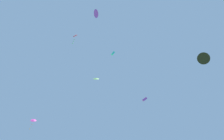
{
  "coord_description": "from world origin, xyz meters",
  "views": [
    {
      "loc": [
        -0.29,
        -4.2,
        1.77
      ],
      "look_at": [
        0.32,
        14.89,
        14.13
      ],
      "focal_mm": 31.7,
      "sensor_mm": 36.0,
      "label": 1
    }
  ],
  "objects_px": {
    "kite_purple_box": "(145,99)",
    "kite_cyan_box": "(113,53)",
    "kite_red_diamond": "(75,36)",
    "kite_magenta_delta": "(33,120)",
    "kite_purple_delta": "(96,14)",
    "kite_lime_delta": "(96,79)",
    "kite_black_delta": "(204,58)"
  },
  "relations": [
    {
      "from": "kite_lime_delta",
      "to": "kite_cyan_box",
      "type": "distance_m",
      "value": 8.31
    },
    {
      "from": "kite_purple_box",
      "to": "kite_lime_delta",
      "type": "distance_m",
      "value": 9.47
    },
    {
      "from": "kite_purple_box",
      "to": "kite_magenta_delta",
      "type": "height_order",
      "value": "kite_purple_box"
    },
    {
      "from": "kite_lime_delta",
      "to": "kite_black_delta",
      "type": "height_order",
      "value": "kite_lime_delta"
    },
    {
      "from": "kite_lime_delta",
      "to": "kite_cyan_box",
      "type": "height_order",
      "value": "kite_lime_delta"
    },
    {
      "from": "kite_purple_delta",
      "to": "kite_red_diamond",
      "type": "bearing_deg",
      "value": 131.19
    },
    {
      "from": "kite_purple_box",
      "to": "kite_red_diamond",
      "type": "xyz_separation_m",
      "value": [
        -10.87,
        -3.31,
        9.24
      ]
    },
    {
      "from": "kite_purple_delta",
      "to": "kite_magenta_delta",
      "type": "xyz_separation_m",
      "value": [
        -10.1,
        12.16,
        -11.72
      ]
    },
    {
      "from": "kite_magenta_delta",
      "to": "kite_lime_delta",
      "type": "bearing_deg",
      "value": -11.62
    },
    {
      "from": "kite_black_delta",
      "to": "kite_cyan_box",
      "type": "bearing_deg",
      "value": 161.57
    },
    {
      "from": "kite_purple_box",
      "to": "kite_lime_delta",
      "type": "bearing_deg",
      "value": 159.74
    },
    {
      "from": "kite_red_diamond",
      "to": "kite_magenta_delta",
      "type": "distance_m",
      "value": 15.19
    },
    {
      "from": "kite_cyan_box",
      "to": "kite_red_diamond",
      "type": "bearing_deg",
      "value": 163.47
    },
    {
      "from": "kite_purple_box",
      "to": "kite_red_diamond",
      "type": "distance_m",
      "value": 14.65
    },
    {
      "from": "kite_red_diamond",
      "to": "kite_cyan_box",
      "type": "bearing_deg",
      "value": -16.53
    },
    {
      "from": "kite_lime_delta",
      "to": "kite_magenta_delta",
      "type": "relative_size",
      "value": 0.56
    },
    {
      "from": "kite_black_delta",
      "to": "kite_red_diamond",
      "type": "height_order",
      "value": "kite_red_diamond"
    },
    {
      "from": "kite_lime_delta",
      "to": "kite_red_diamond",
      "type": "distance_m",
      "value": 8.12
    },
    {
      "from": "kite_lime_delta",
      "to": "kite_purple_delta",
      "type": "distance_m",
      "value": 11.24
    },
    {
      "from": "kite_purple_delta",
      "to": "kite_purple_box",
      "type": "bearing_deg",
      "value": 45.04
    },
    {
      "from": "kite_purple_box",
      "to": "kite_red_diamond",
      "type": "height_order",
      "value": "kite_red_diamond"
    },
    {
      "from": "kite_lime_delta",
      "to": "kite_cyan_box",
      "type": "xyz_separation_m",
      "value": [
        2.64,
        -7.86,
        -0.51
      ]
    },
    {
      "from": "kite_purple_box",
      "to": "kite_black_delta",
      "type": "height_order",
      "value": "kite_black_delta"
    },
    {
      "from": "kite_red_diamond",
      "to": "kite_lime_delta",
      "type": "bearing_deg",
      "value": 61.18
    },
    {
      "from": "kite_purple_box",
      "to": "kite_magenta_delta",
      "type": "relative_size",
      "value": 0.44
    },
    {
      "from": "kite_purple_box",
      "to": "kite_purple_delta",
      "type": "relative_size",
      "value": 0.59
    },
    {
      "from": "kite_lime_delta",
      "to": "kite_cyan_box",
      "type": "relative_size",
      "value": 1.58
    },
    {
      "from": "kite_purple_box",
      "to": "kite_cyan_box",
      "type": "height_order",
      "value": "kite_cyan_box"
    },
    {
      "from": "kite_magenta_delta",
      "to": "kite_purple_delta",
      "type": "bearing_deg",
      "value": -50.3
    },
    {
      "from": "kite_lime_delta",
      "to": "kite_black_delta",
      "type": "bearing_deg",
      "value": -40.92
    },
    {
      "from": "kite_black_delta",
      "to": "kite_cyan_box",
      "type": "xyz_separation_m",
      "value": [
        -10.45,
        3.48,
        3.17
      ]
    },
    {
      "from": "kite_black_delta",
      "to": "kite_purple_delta",
      "type": "distance_m",
      "value": 15.53
    }
  ]
}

